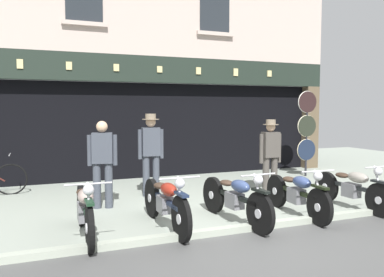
{
  "coord_description": "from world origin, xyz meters",
  "views": [
    {
      "loc": [
        -3.16,
        -5.19,
        1.9
      ],
      "look_at": [
        -0.04,
        2.53,
        1.27
      ],
      "focal_mm": 36.94,
      "sensor_mm": 36.0,
      "label": 1
    }
  ],
  "objects_px": {
    "advert_board_far": "(45,117)",
    "motorcycle_center_left": "(165,201)",
    "salesman_right": "(270,152)",
    "motorcycle_left": "(85,209)",
    "salesman_left": "(102,160)",
    "motorcycle_right": "(352,187)",
    "motorcycle_center_right": "(297,193)",
    "shopkeeper_center": "(151,150)",
    "advert_board_near": "(97,119)",
    "motorcycle_center": "(235,198)",
    "tyre_sign_pole": "(307,127)"
  },
  "relations": [
    {
      "from": "advert_board_far",
      "to": "motorcycle_center_left",
      "type": "bearing_deg",
      "value": -70.96
    },
    {
      "from": "motorcycle_center_left",
      "to": "salesman_right",
      "type": "relative_size",
      "value": 1.28
    },
    {
      "from": "motorcycle_left",
      "to": "advert_board_far",
      "type": "height_order",
      "value": "advert_board_far"
    },
    {
      "from": "salesman_right",
      "to": "motorcycle_center_left",
      "type": "bearing_deg",
      "value": 28.37
    },
    {
      "from": "salesman_left",
      "to": "salesman_right",
      "type": "height_order",
      "value": "salesman_left"
    },
    {
      "from": "motorcycle_right",
      "to": "motorcycle_center_right",
      "type": "bearing_deg",
      "value": -0.0
    },
    {
      "from": "motorcycle_left",
      "to": "motorcycle_right",
      "type": "xyz_separation_m",
      "value": [
        4.92,
        -0.15,
        -0.02
      ]
    },
    {
      "from": "shopkeeper_center",
      "to": "advert_board_near",
      "type": "xyz_separation_m",
      "value": [
        -0.79,
        2.37,
        0.63
      ]
    },
    {
      "from": "motorcycle_center",
      "to": "salesman_right",
      "type": "distance_m",
      "value": 2.67
    },
    {
      "from": "advert_board_far",
      "to": "motorcycle_left",
      "type": "bearing_deg",
      "value": -85.27
    },
    {
      "from": "shopkeeper_center",
      "to": "advert_board_far",
      "type": "distance_m",
      "value": 3.22
    },
    {
      "from": "shopkeeper_center",
      "to": "motorcycle_left",
      "type": "bearing_deg",
      "value": 59.02
    },
    {
      "from": "shopkeeper_center",
      "to": "tyre_sign_pole",
      "type": "bearing_deg",
      "value": -165.56
    },
    {
      "from": "tyre_sign_pole",
      "to": "motorcycle_left",
      "type": "bearing_deg",
      "value": -153.73
    },
    {
      "from": "salesman_right",
      "to": "salesman_left",
      "type": "bearing_deg",
      "value": -0.66
    },
    {
      "from": "tyre_sign_pole",
      "to": "advert_board_far",
      "type": "xyz_separation_m",
      "value": [
        -6.85,
        1.54,
        0.3
      ]
    },
    {
      "from": "motorcycle_center_left",
      "to": "shopkeeper_center",
      "type": "distance_m",
      "value": 2.47
    },
    {
      "from": "motorcycle_center_left",
      "to": "advert_board_near",
      "type": "relative_size",
      "value": 2.03
    },
    {
      "from": "advert_board_near",
      "to": "tyre_sign_pole",
      "type": "bearing_deg",
      "value": -15.42
    },
    {
      "from": "salesman_left",
      "to": "advert_board_near",
      "type": "distance_m",
      "value": 3.14
    },
    {
      "from": "motorcycle_right",
      "to": "advert_board_near",
      "type": "xyz_separation_m",
      "value": [
        -4.03,
        4.87,
        1.22
      ]
    },
    {
      "from": "motorcycle_center",
      "to": "tyre_sign_pole",
      "type": "bearing_deg",
      "value": -144.8
    },
    {
      "from": "tyre_sign_pole",
      "to": "advert_board_near",
      "type": "height_order",
      "value": "tyre_sign_pole"
    },
    {
      "from": "salesman_left",
      "to": "tyre_sign_pole",
      "type": "height_order",
      "value": "tyre_sign_pole"
    },
    {
      "from": "motorcycle_left",
      "to": "tyre_sign_pole",
      "type": "relative_size",
      "value": 0.84
    },
    {
      "from": "advert_board_near",
      "to": "advert_board_far",
      "type": "distance_m",
      "value": 1.28
    },
    {
      "from": "salesman_right",
      "to": "tyre_sign_pole",
      "type": "height_order",
      "value": "tyre_sign_pole"
    },
    {
      "from": "motorcycle_right",
      "to": "advert_board_far",
      "type": "relative_size",
      "value": 2.08
    },
    {
      "from": "motorcycle_center",
      "to": "salesman_right",
      "type": "bearing_deg",
      "value": -139.89
    },
    {
      "from": "motorcycle_center_right",
      "to": "shopkeeper_center",
      "type": "xyz_separation_m",
      "value": [
        -1.95,
        2.53,
        0.59
      ]
    },
    {
      "from": "motorcycle_left",
      "to": "advert_board_near",
      "type": "height_order",
      "value": "advert_board_near"
    },
    {
      "from": "motorcycle_center_right",
      "to": "advert_board_near",
      "type": "distance_m",
      "value": 5.75
    },
    {
      "from": "motorcycle_center_right",
      "to": "advert_board_far",
      "type": "xyz_separation_m",
      "value": [
        -4.02,
        4.9,
        1.27
      ]
    },
    {
      "from": "motorcycle_left",
      "to": "motorcycle_center_left",
      "type": "bearing_deg",
      "value": -178.59
    },
    {
      "from": "motorcycle_center",
      "to": "shopkeeper_center",
      "type": "distance_m",
      "value": 2.67
    },
    {
      "from": "motorcycle_center_right",
      "to": "shopkeeper_center",
      "type": "bearing_deg",
      "value": -49.03
    },
    {
      "from": "motorcycle_right",
      "to": "motorcycle_left",
      "type": "bearing_deg",
      "value": -2.98
    },
    {
      "from": "salesman_right",
      "to": "shopkeeper_center",
      "type": "bearing_deg",
      "value": -15.12
    },
    {
      "from": "motorcycle_center",
      "to": "tyre_sign_pole",
      "type": "distance_m",
      "value": 5.33
    },
    {
      "from": "motorcycle_left",
      "to": "advert_board_far",
      "type": "xyz_separation_m",
      "value": [
        -0.39,
        4.72,
        1.26
      ]
    },
    {
      "from": "advert_board_near",
      "to": "advert_board_far",
      "type": "height_order",
      "value": "advert_board_far"
    },
    {
      "from": "shopkeeper_center",
      "to": "advert_board_far",
      "type": "height_order",
      "value": "advert_board_far"
    },
    {
      "from": "shopkeeper_center",
      "to": "advert_board_near",
      "type": "distance_m",
      "value": 2.57
    },
    {
      "from": "motorcycle_center",
      "to": "advert_board_near",
      "type": "relative_size",
      "value": 2.01
    },
    {
      "from": "motorcycle_right",
      "to": "shopkeeper_center",
      "type": "xyz_separation_m",
      "value": [
        -3.24,
        2.51,
        0.6
      ]
    },
    {
      "from": "motorcycle_center_left",
      "to": "motorcycle_right",
      "type": "distance_m",
      "value": 3.68
    },
    {
      "from": "motorcycle_center_right",
      "to": "tyre_sign_pole",
      "type": "bearing_deg",
      "value": -126.62
    },
    {
      "from": "shopkeeper_center",
      "to": "motorcycle_center_left",
      "type": "bearing_deg",
      "value": 83.94
    },
    {
      "from": "motorcycle_center_left",
      "to": "salesman_left",
      "type": "relative_size",
      "value": 1.27
    },
    {
      "from": "salesman_left",
      "to": "shopkeeper_center",
      "type": "xyz_separation_m",
      "value": [
        1.15,
        0.67,
        0.08
      ]
    }
  ]
}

